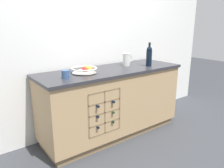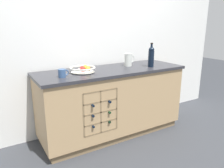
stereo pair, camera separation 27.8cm
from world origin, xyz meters
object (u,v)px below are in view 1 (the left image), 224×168
at_px(white_pitcher, 127,59).
at_px(standing_wine_bottle, 149,56).
at_px(fruit_bowl, 85,70).
at_px(ceramic_mug, 66,74).

xyz_separation_m(white_pitcher, standing_wine_bottle, (0.22, -0.20, 0.05)).
height_order(white_pitcher, standing_wine_bottle, standing_wine_bottle).
relative_size(fruit_bowl, standing_wine_bottle, 0.96).
xyz_separation_m(fruit_bowl, white_pitcher, (0.69, 0.07, 0.05)).
relative_size(white_pitcher, standing_wine_bottle, 0.54).
height_order(fruit_bowl, ceramic_mug, ceramic_mug).
height_order(ceramic_mug, standing_wine_bottle, standing_wine_bottle).
distance_m(white_pitcher, ceramic_mug, 0.98).
relative_size(fruit_bowl, ceramic_mug, 2.59).
height_order(white_pitcher, ceramic_mug, white_pitcher).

